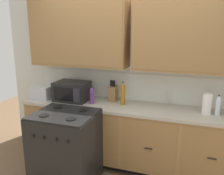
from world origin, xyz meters
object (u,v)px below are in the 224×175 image
bottle_amber (123,94)px  bottle_clear (218,105)px  microwave (72,91)px  stove_range (66,148)px  bottle_violet (92,95)px  paper_towel_roll (207,104)px  toaster (41,93)px  knife_block (113,93)px

bottle_amber → bottle_clear: 1.22m
microwave → bottle_clear: (1.99, 0.03, -0.01)m
stove_range → bottle_violet: (0.12, 0.56, 0.56)m
microwave → bottle_violet: microwave is taller
paper_towel_roll → bottle_clear: (0.13, -0.01, -0.00)m
paper_towel_roll → bottle_violet: 1.53m
microwave → stove_range: bearing=-70.8°
stove_range → paper_towel_roll: paper_towel_roll is taller
bottle_clear → bottle_violet: bearing=-177.3°
bottle_violet → bottle_amber: bottle_amber is taller
toaster → bottle_clear: bearing=2.5°
bottle_amber → bottle_clear: size_ratio=1.29×
stove_range → toaster: toaster is taller
bottle_violet → bottle_amber: bearing=11.9°
stove_range → paper_towel_roll: (1.65, 0.65, 0.56)m
bottle_clear → paper_towel_roll: bearing=177.6°
bottle_amber → stove_range: bearing=-130.3°
bottle_violet → bottle_clear: 1.65m
paper_towel_roll → bottle_amber: size_ratio=0.78×
microwave → paper_towel_roll: size_ratio=1.85×
toaster → bottle_clear: (2.47, 0.11, 0.03)m
paper_towel_roll → bottle_clear: size_ratio=1.01×
microwave → toaster: microwave is taller
microwave → bottle_violet: bearing=-8.8°
stove_range → bottle_clear: 1.97m
toaster → stove_range: bearing=-37.8°
microwave → knife_block: 0.60m
knife_block → bottle_clear: knife_block is taller
microwave → bottle_clear: 1.99m
bottle_violet → bottle_amber: (0.43, 0.09, 0.04)m
knife_block → bottle_amber: (0.19, -0.14, 0.05)m
microwave → bottle_violet: size_ratio=1.91×
microwave → knife_block: bearing=16.8°
knife_block → paper_towel_roll: 1.30m
bottle_violet → bottle_clear: bottle_clear is taller
toaster → bottle_clear: 2.47m
bottle_violet → bottle_amber: size_ratio=0.76×
bottle_violet → bottle_amber: 0.44m
toaster → bottle_violet: bearing=1.9°
toaster → paper_towel_roll: size_ratio=1.08×
stove_range → bottle_violet: bottle_violet is taller
knife_block → bottle_clear: bearing=-6.0°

